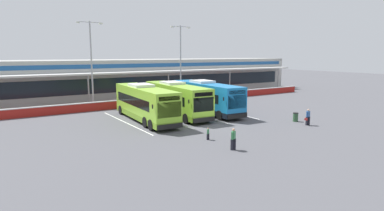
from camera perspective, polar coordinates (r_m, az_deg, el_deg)
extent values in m
plane|color=#4C4C51|center=(31.58, 3.06, -3.58)|extent=(200.00, 200.00, 0.00)
cube|color=#B7B7B2|center=(55.11, -13.78, 4.49)|extent=(70.00, 10.00, 5.50)
cube|color=#19232D|center=(50.45, -11.85, 3.64)|extent=(66.00, 0.08, 2.20)
cube|color=navy|center=(50.26, -11.95, 6.88)|extent=(68.00, 0.08, 0.60)
cube|color=beige|center=(48.94, -11.28, 5.73)|extent=(67.00, 3.00, 0.24)
cube|color=gray|center=(54.96, -13.90, 7.61)|extent=(70.00, 10.00, 0.50)
cylinder|color=#999999|center=(46.00, -17.82, 2.64)|extent=(0.20, 0.20, 4.20)
cylinder|color=#999999|center=(50.68, -4.17, 3.61)|extent=(0.20, 0.20, 4.20)
cylinder|color=#999999|center=(57.69, 6.69, 4.24)|extent=(0.20, 0.20, 4.20)
cylinder|color=#999999|center=(66.29, 14.98, 4.61)|extent=(0.20, 0.20, 4.20)
cube|color=maroon|center=(43.83, -8.19, 0.57)|extent=(60.00, 0.36, 1.00)
cube|color=#B2B2B2|center=(43.75, -8.21, 1.29)|extent=(60.00, 0.40, 0.10)
cube|color=#8CC633|center=(34.02, -8.32, 0.52)|extent=(3.35, 12.14, 3.19)
cube|color=olive|center=(34.24, -8.27, -1.65)|extent=(3.37, 12.16, 0.56)
cube|color=black|center=(34.36, -8.57, 1.01)|extent=(3.22, 9.75, 0.96)
cube|color=black|center=(28.59, -4.03, -0.74)|extent=(2.31, 0.25, 1.40)
cube|color=black|center=(28.43, -4.05, 1.24)|extent=(2.05, 0.22, 0.40)
cube|color=silver|center=(34.74, -8.98, 3.56)|extent=(2.23, 2.93, 0.28)
cube|color=black|center=(28.79, -3.90, -3.72)|extent=(2.46, 0.32, 0.44)
cube|color=black|center=(29.48, -1.77, 0.27)|extent=(0.09, 0.13, 0.36)
cube|color=black|center=(28.27, -7.01, -0.18)|extent=(0.09, 0.13, 0.36)
cylinder|color=black|center=(38.91, -9.07, -0.49)|extent=(0.39, 1.06, 1.04)
cylinder|color=black|center=(38.16, -12.44, -0.78)|extent=(0.39, 1.06, 1.04)
cylinder|color=black|center=(31.82, -4.18, -2.54)|extent=(0.39, 1.06, 1.04)
cylinder|color=black|center=(30.90, -8.19, -2.96)|extent=(0.39, 1.06, 1.04)
cylinder|color=black|center=(30.58, -3.06, -3.00)|extent=(0.39, 1.06, 1.04)
cylinder|color=black|center=(29.63, -7.21, -3.46)|extent=(0.39, 1.06, 1.04)
cube|color=#8CC633|center=(36.64, -2.80, 1.21)|extent=(3.35, 12.14, 3.19)
cube|color=olive|center=(36.84, -2.79, -0.81)|extent=(3.37, 12.16, 0.56)
cube|color=black|center=(36.96, -3.08, 1.66)|extent=(3.22, 9.75, 0.96)
cube|color=black|center=(31.46, 2.05, 0.18)|extent=(2.31, 0.25, 1.40)
cube|color=black|center=(31.31, 2.07, 1.99)|extent=(2.05, 0.22, 0.40)
cube|color=silver|center=(37.33, -3.51, 4.03)|extent=(2.23, 2.93, 0.28)
cube|color=black|center=(31.63, 2.14, -2.53)|extent=(2.46, 0.32, 0.44)
cube|color=black|center=(32.47, 3.92, 1.07)|extent=(0.09, 0.13, 0.36)
cube|color=black|center=(30.99, -0.58, 0.70)|extent=(0.09, 0.13, 0.36)
cylinder|color=black|center=(41.45, -4.15, 0.19)|extent=(0.39, 1.06, 1.04)
cylinder|color=black|center=(40.51, -7.21, -0.07)|extent=(0.39, 1.06, 1.04)
cylinder|color=black|center=(34.65, 1.36, -1.56)|extent=(0.39, 1.06, 1.04)
cylinder|color=black|center=(33.51, -2.16, -1.92)|extent=(0.39, 1.06, 1.04)
cylinder|color=black|center=(33.47, 2.58, -1.94)|extent=(0.39, 1.06, 1.04)
cylinder|color=black|center=(32.30, -1.03, -2.34)|extent=(0.39, 1.06, 1.04)
cube|color=#1972B7|center=(38.39, 2.60, 1.58)|extent=(3.35, 12.14, 3.19)
cube|color=black|center=(38.58, 2.58, -0.36)|extent=(3.37, 12.16, 0.56)
cube|color=black|center=(38.70, 2.29, 2.00)|extent=(3.22, 9.75, 0.96)
cube|color=black|center=(33.52, 7.98, 0.65)|extent=(2.31, 0.25, 1.40)
cube|color=black|center=(33.38, 8.03, 2.34)|extent=(2.05, 0.22, 0.40)
cube|color=silver|center=(39.05, 1.84, 4.27)|extent=(2.23, 2.93, 0.28)
cube|color=black|center=(33.68, 8.04, -1.90)|extent=(2.46, 0.32, 0.44)
cube|color=black|center=(34.63, 9.56, 1.47)|extent=(0.09, 0.13, 0.36)
cube|color=black|center=(32.90, 5.60, 1.15)|extent=(0.09, 0.13, 0.36)
cylinder|color=black|center=(43.10, 0.70, 0.55)|extent=(0.39, 1.06, 1.04)
cylinder|color=black|center=(41.97, -2.13, 0.31)|extent=(0.39, 1.06, 1.04)
cylinder|color=black|center=(36.64, 6.81, -1.03)|extent=(0.39, 1.06, 1.04)
cylinder|color=black|center=(35.30, 3.68, -1.37)|extent=(0.39, 1.06, 1.04)
cylinder|color=black|center=(35.54, 8.14, -1.38)|extent=(0.39, 1.06, 1.04)
cylinder|color=black|center=(34.16, 4.96, -1.74)|extent=(0.39, 1.06, 1.04)
cube|color=silver|center=(33.78, -11.75, -2.92)|extent=(0.14, 13.00, 0.01)
cube|color=silver|center=(35.48, -5.43, -2.19)|extent=(0.14, 13.00, 0.01)
cube|color=silver|center=(37.58, 0.24, -1.51)|extent=(0.14, 13.00, 0.01)
cube|color=silver|center=(40.01, 5.27, -0.90)|extent=(0.14, 13.00, 0.01)
cube|color=black|center=(33.60, 19.64, -2.60)|extent=(0.15, 0.19, 0.84)
cube|color=black|center=(33.67, 19.96, -2.59)|extent=(0.15, 0.19, 0.84)
cube|color=#2D5693|center=(33.51, 19.86, -1.42)|extent=(0.35, 0.24, 0.56)
cube|color=#2D5693|center=(33.33, 19.65, -1.51)|extent=(0.10, 0.11, 0.54)
cube|color=#2D5693|center=(33.70, 20.06, -1.43)|extent=(0.10, 0.11, 0.54)
sphere|color=tan|center=(33.44, 19.90, -0.77)|extent=(0.22, 0.22, 0.22)
cube|color=maroon|center=(33.37, 19.52, -2.30)|extent=(0.14, 0.29, 0.22)
cylinder|color=maroon|center=(33.34, 19.53, -2.00)|extent=(0.02, 0.02, 0.16)
cube|color=black|center=(23.75, 7.10, -6.86)|extent=(0.21, 0.22, 0.84)
cube|color=black|center=(23.85, 7.51, -6.80)|extent=(0.21, 0.22, 0.84)
cube|color=#387F4C|center=(23.62, 7.34, -5.20)|extent=(0.40, 0.35, 0.56)
cube|color=#387F4C|center=(23.43, 7.13, -5.38)|extent=(0.13, 0.13, 0.54)
cube|color=#387F4C|center=(23.82, 7.54, -5.15)|extent=(0.13, 0.13, 0.54)
sphere|color=tan|center=(23.53, 7.36, -4.28)|extent=(0.22, 0.22, 0.22)
cube|color=black|center=(26.37, 2.74, -5.55)|extent=(0.14, 0.14, 0.52)
cube|color=black|center=(26.44, 2.95, -5.51)|extent=(0.14, 0.14, 0.52)
cube|color=#387F4C|center=(26.30, 2.86, -4.61)|extent=(0.25, 0.24, 0.35)
cube|color=#387F4C|center=(26.17, 2.78, -4.72)|extent=(0.08, 0.08, 0.33)
cube|color=#387F4C|center=(26.43, 2.93, -4.58)|extent=(0.08, 0.08, 0.33)
sphere|color=tan|center=(26.24, 2.86, -4.10)|extent=(0.14, 0.14, 0.14)
cylinder|color=#9E9EA3|center=(43.15, -17.33, 6.80)|extent=(0.20, 0.20, 11.00)
cylinder|color=#9E9EA3|center=(43.31, -17.68, 13.88)|extent=(2.80, 0.10, 0.10)
cube|color=silver|center=(42.94, -19.52, 13.70)|extent=(0.44, 0.28, 0.20)
cube|color=silver|center=(43.70, -15.85, 13.78)|extent=(0.44, 0.28, 0.20)
cylinder|color=#9E9EA3|center=(47.77, -2.03, 7.38)|extent=(0.20, 0.20, 11.00)
cylinder|color=#9E9EA3|center=(47.91, -2.07, 13.79)|extent=(2.80, 0.10, 0.10)
cube|color=silver|center=(47.19, -3.56, 13.73)|extent=(0.44, 0.28, 0.20)
cube|color=silver|center=(48.64, -0.61, 13.61)|extent=(0.44, 0.28, 0.20)
cylinder|color=#2D5133|center=(35.07, 17.84, -2.02)|extent=(0.52, 0.52, 0.85)
cylinder|color=black|center=(34.99, 17.88, -1.28)|extent=(0.54, 0.54, 0.08)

